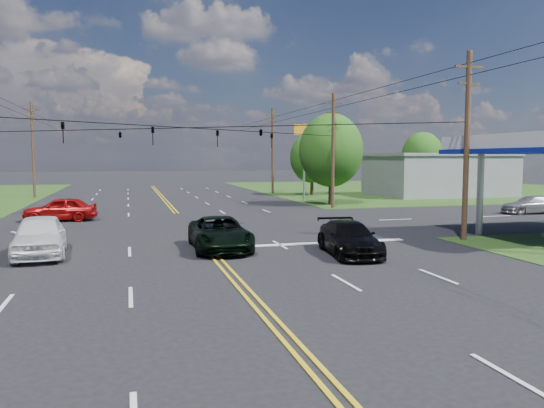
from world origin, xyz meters
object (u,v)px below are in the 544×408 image
object	(u,v)px
pickup_dkgreen	(220,233)
suv_black	(349,238)
pole_right_far	(273,150)
pickup_white	(40,236)
pole_ne	(333,149)
tree_right_b	(312,158)
tree_far_r	(422,155)
retail_ne	(438,176)
pole_left_far	(33,149)
pole_se	(467,144)
tree_right_a	(331,150)

from	to	relation	value
pickup_dkgreen	suv_black	size ratio (longest dim) A/B	1.10
pole_right_far	pickup_white	size ratio (longest dim) A/B	1.93
pole_ne	suv_black	xyz separation A→B (m)	(-7.26, -20.13, -4.20)
tree_right_b	suv_black	world-z (taller)	tree_right_b
pole_right_far	tree_far_r	distance (m)	21.10
retail_ne	pickup_dkgreen	size ratio (longest dim) A/B	2.58
pole_ne	suv_black	distance (m)	21.81
pole_ne	tree_right_b	world-z (taller)	pole_ne
tree_far_r	suv_black	world-z (taller)	tree_far_r
pole_left_far	pole_right_far	bearing A→B (deg)	0.00
retail_ne	tree_right_b	bearing A→B (deg)	163.50
pole_right_far	pickup_dkgreen	distance (m)	38.83
tree_far_r	pole_se	bearing A→B (deg)	-118.30
pole_right_far	pole_ne	bearing A→B (deg)	-90.00
pole_ne	pole_right_far	xyz separation A→B (m)	(0.00, 19.00, 0.25)
suv_black	tree_right_b	bearing A→B (deg)	79.61
pole_left_far	pole_ne	bearing A→B (deg)	-36.16
pole_se	pickup_white	world-z (taller)	pole_se
tree_far_r	retail_ne	bearing A→B (deg)	-111.80
pole_left_far	tree_right_b	bearing A→B (deg)	-7.72
retail_ne	pickup_dkgreen	world-z (taller)	retail_ne
pole_ne	tree_right_b	distance (m)	15.42
pole_right_far	pickup_dkgreen	xyz separation A→B (m)	(-12.50, -36.50, -4.41)
pole_left_far	pole_right_far	size ratio (longest dim) A/B	1.00
retail_ne	suv_black	distance (m)	39.49
pole_right_far	tree_far_r	bearing A→B (deg)	5.44
tree_right_a	tree_far_r	world-z (taller)	tree_right_a
tree_far_r	pickup_white	distance (m)	56.17
tree_right_a	pole_ne	bearing A→B (deg)	-108.43
retail_ne	suv_black	bearing A→B (deg)	-127.93
pole_left_far	pole_right_far	world-z (taller)	same
retail_ne	pole_right_far	xyz separation A→B (m)	(-17.00, 8.00, 2.97)
tree_right_b	pole_right_far	bearing A→B (deg)	131.19
pole_ne	pole_right_far	distance (m)	19.00
retail_ne	pickup_dkgreen	distance (m)	41.04
suv_black	pickup_white	xyz separation A→B (m)	(-12.94, 3.13, 0.17)
pickup_dkgreen	pickup_white	distance (m)	7.72
pole_right_far	pickup_dkgreen	size ratio (longest dim) A/B	1.84
suv_black	pickup_dkgreen	bearing A→B (deg)	160.00
pole_left_far	tree_right_a	xyz separation A→B (m)	(27.00, -16.00, -0.30)
pole_left_far	suv_black	size ratio (longest dim) A/B	2.03
pole_ne	pickup_dkgreen	bearing A→B (deg)	-125.54
tree_far_r	pole_left_far	bearing A→B (deg)	-177.56
retail_ne	pickup_white	xyz separation A→B (m)	(-37.20, -28.00, -1.32)
tree_right_b	pickup_dkgreen	size ratio (longest dim) A/B	1.31
pickup_dkgreen	suv_black	distance (m)	5.86
pole_right_far	pole_se	bearing A→B (deg)	-90.00
pole_right_far	tree_right_b	distance (m)	5.40
pole_se	tree_far_r	xyz separation A→B (m)	(21.00, 39.00, -0.37)
tree_right_b	tree_far_r	world-z (taller)	tree_far_r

